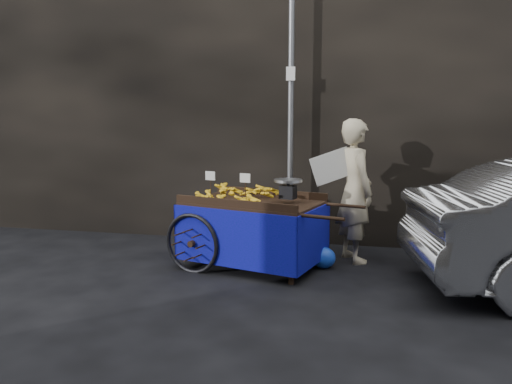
# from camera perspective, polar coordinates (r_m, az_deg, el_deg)

# --- Properties ---
(ground) EXTENTS (80.00, 80.00, 0.00)m
(ground) POSITION_cam_1_polar(r_m,az_deg,el_deg) (5.94, -0.90, -9.37)
(ground) COLOR black
(ground) RESTS_ON ground
(building_wall) EXTENTS (13.50, 2.00, 5.00)m
(building_wall) POSITION_cam_1_polar(r_m,az_deg,el_deg) (8.18, 6.02, 13.24)
(building_wall) COLOR black
(building_wall) RESTS_ON ground
(street_pole) EXTENTS (0.12, 0.10, 4.00)m
(street_pole) POSITION_cam_1_polar(r_m,az_deg,el_deg) (6.87, 4.01, 10.04)
(street_pole) COLOR slate
(street_pole) RESTS_ON ground
(banana_cart) EXTENTS (2.36, 1.52, 1.19)m
(banana_cart) POSITION_cam_1_polar(r_m,az_deg,el_deg) (6.08, -0.77, -1.80)
(banana_cart) COLOR black
(banana_cart) RESTS_ON ground
(vendor) EXTENTS (0.91, 0.79, 1.81)m
(vendor) POSITION_cam_1_polar(r_m,az_deg,el_deg) (6.42, 11.19, 0.15)
(vendor) COLOR tan
(vendor) RESTS_ON ground
(plastic_bag) EXTENTS (0.29, 0.23, 0.26)m
(plastic_bag) POSITION_cam_1_polar(r_m,az_deg,el_deg) (6.17, 7.73, -7.46)
(plastic_bag) COLOR blue
(plastic_bag) RESTS_ON ground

